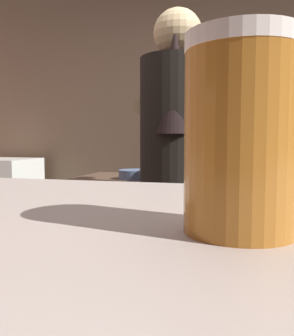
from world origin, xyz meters
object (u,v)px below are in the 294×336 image
Objects in this scene: bottle_hot_sauce at (214,131)px; bottle_olive_oil at (226,130)px; bottle_vinegar at (253,129)px; pint_glass_far at (241,135)px; mixing_bowl at (135,174)px; bottle_soy at (267,130)px; chefs_knife at (239,181)px; mini_fridge at (2,207)px; bartender at (177,172)px.

bottle_hot_sauce is 0.91× the size of bottle_olive_oil.
pint_glass_far is at bearing -91.72° from bottle_vinegar.
mixing_bowl is 0.95× the size of bottle_soy.
bottle_hot_sauce is (0.35, 1.30, 0.28)m from mixing_bowl.
chefs_knife is 1.01× the size of bottle_olive_oil.
chefs_knife is 1.24m from bottle_vinegar.
bottle_olive_oil is (-0.13, 1.26, 0.32)m from chefs_knife.
bottle_hot_sauce is (-0.34, 0.08, -0.01)m from bottle_vinegar.
bottle_vinegar is (0.69, 1.22, 0.30)m from mixing_bowl.
bottle_vinegar reaches higher than bottle_olive_oil.
pint_glass_far is 3.07m from bottle_hot_sauce.
mini_fridge is 3.98× the size of bottle_vinegar.
mixing_bowl is 1.86m from pint_glass_far.
bottle_soy is (0.20, 2.93, 0.07)m from pint_glass_far.
bottle_olive_oil is (-0.14, 3.04, 0.09)m from pint_glass_far.
bottle_hot_sauce is at bearing 164.05° from bottle_soy.
bottle_vinegar reaches higher than bottle_soy.
mini_fridge is 2.62m from bottle_soy.
bottle_hot_sauce is at bearing 94.61° from pint_glass_far.
mixing_bowl is 0.82× the size of bottle_olive_oil.
bottle_soy is at bearing 98.95° from chefs_knife.
bottle_vinegar reaches higher than mini_fridge.
bottle_olive_oil is at bearing 70.51° from mixing_bowl.
chefs_knife is 1.33m from bottle_hot_sauce.
bottle_hot_sauce is at bearing 173.93° from bottle_olive_oil.
pint_glass_far is 2.93m from bottle_soy.
bottle_olive_oil is (0.10, -0.01, 0.01)m from bottle_hot_sauce.
bottle_vinegar is at bearing 88.28° from pint_glass_far.
bottle_hot_sauce is (2.07, 0.24, 0.76)m from mini_fridge.
mixing_bowl is at bearing 108.97° from pint_glass_far.
pint_glass_far is 2.97m from bottle_vinegar.
mini_fridge is at bearing -173.84° from bottle_olive_oil.
bottle_hot_sauce is (-0.45, 0.13, 0.00)m from bottle_soy.
bottle_olive_oil reaches higher than bottle_soy.
mini_fridge is at bearing 148.23° from mixing_bowl.
bottle_soy is 0.12m from bottle_vinegar.
bartender is 1.66m from bottle_vinegar.
chefs_knife is (2.30, -1.03, 0.45)m from mini_fridge.
bottle_olive_oil is at bearing 115.36° from chefs_knife.
bottle_olive_oil reaches higher than pint_glass_far.
mini_fridge is 4.53× the size of bottle_hot_sauce.
bottle_olive_oil is (-0.34, 0.12, 0.01)m from bottle_soy.
bottle_soy is 0.36m from bottle_olive_oil.
bartender is 8.14× the size of bottle_hot_sauce.
pint_glass_far is at bearing -172.94° from bartender.
bartender is 1.70m from bottle_hot_sauce.
bottle_soy is at bearing -22.24° from bottle_vinegar.
chefs_knife is at bearing -83.99° from bottle_olive_oil.
bottle_vinegar is 0.35m from bottle_hot_sauce.
bottle_hot_sauce is at bearing -6.33° from bartender.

